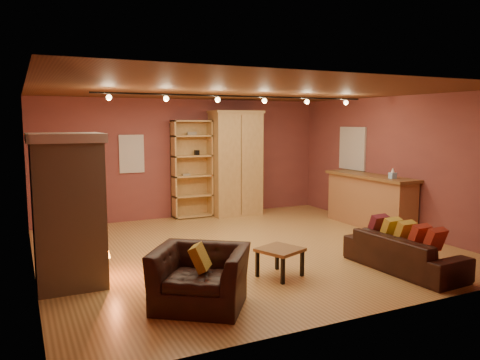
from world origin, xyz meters
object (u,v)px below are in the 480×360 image
armoire (236,163)px  armchair (200,267)px  bookcase (191,168)px  fireplace (69,210)px  bar_counter (370,201)px  loveseat (404,246)px  coffee_table (280,252)px

armoire → armchair: size_ratio=1.90×
bookcase → armoire: size_ratio=0.91×
fireplace → bookcase: bearing=50.0°
bar_counter → loveseat: bar_counter is taller
armoire → loveseat: size_ratio=1.31×
bookcase → armchair: bearing=-108.6°
bookcase → bar_counter: 4.16m
coffee_table → armoire: bearing=72.8°
bar_counter → coffee_table: size_ratio=3.25×
fireplace → bookcase: bookcase is taller
fireplace → armchair: fireplace is taller
armoire → bookcase: bearing=169.4°
armoire → armchair: bearing=-119.5°
bar_counter → bookcase: bearing=139.2°
fireplace → coffee_table: bearing=-19.1°
bookcase → loveseat: bookcase is taller
armoire → coffee_table: size_ratio=3.46×
armoire → loveseat: 5.17m
armoire → coffee_table: (-1.39, -4.50, -0.91)m
coffee_table → bar_counter: bearing=30.4°
fireplace → loveseat: fireplace is taller
bar_counter → coffee_table: (-3.43, -2.01, -0.21)m
loveseat → coffee_table: 1.95m
armchair → bookcase: bearing=106.8°
bar_counter → loveseat: bearing=-121.3°
fireplace → bookcase: 4.87m
coffee_table → bookcase: bearing=86.2°
fireplace → armchair: (1.36, -1.50, -0.57)m
bar_counter → coffee_table: 3.98m
armoire → bar_counter: (2.04, -2.49, -0.69)m
bookcase → loveseat: (1.55, -5.27, -0.78)m
fireplace → bar_counter: bearing=9.4°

